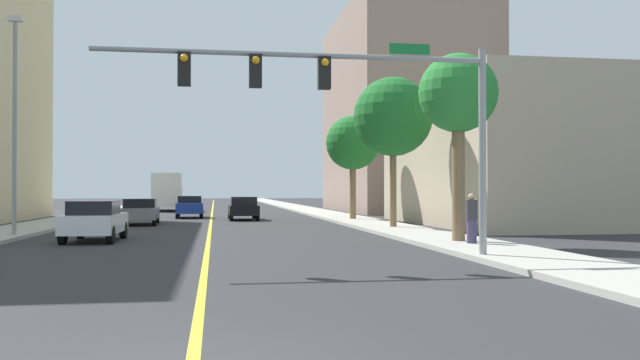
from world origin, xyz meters
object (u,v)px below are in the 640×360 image
(palm_near, at_px, (458,96))
(palm_mid, at_px, (393,117))
(car_black, at_px, (243,208))
(traffic_signal_mast, at_px, (350,94))
(palm_far, at_px, (353,144))
(car_blue, at_px, (190,206))
(street_lamp, at_px, (15,114))
(delivery_truck, at_px, (168,191))
(pedestrian, at_px, (472,219))
(car_white, at_px, (95,220))
(car_gray, at_px, (140,211))

(palm_near, height_order, palm_mid, palm_mid)
(palm_near, height_order, car_black, palm_near)
(traffic_signal_mast, xyz_separation_m, palm_far, (4.70, 21.85, 0.27))
(palm_near, distance_m, car_black, 21.22)
(traffic_signal_mast, relative_size, palm_near, 1.60)
(palm_far, bearing_deg, car_blue, 147.59)
(street_lamp, relative_size, palm_mid, 1.20)
(car_black, distance_m, delivery_truck, 19.50)
(palm_near, height_order, pedestrian, palm_near)
(palm_mid, bearing_deg, pedestrian, -90.42)
(pedestrian, bearing_deg, street_lamp, 175.80)
(palm_mid, xyz_separation_m, car_blue, (-9.94, 14.87, -4.53))
(palm_near, bearing_deg, pedestrian, -88.10)
(traffic_signal_mast, xyz_separation_m, car_white, (-7.77, 8.21, -3.61))
(car_blue, bearing_deg, car_gray, -107.04)
(street_lamp, bearing_deg, palm_mid, 10.85)
(palm_far, distance_m, car_white, 18.89)
(palm_near, distance_m, delivery_truck, 40.40)
(car_white, relative_size, car_gray, 0.92)
(car_white, bearing_deg, traffic_signal_mast, -45.31)
(car_white, xyz_separation_m, car_black, (6.05, 16.14, -0.01))
(traffic_signal_mast, relative_size, palm_mid, 1.45)
(traffic_signal_mast, distance_m, delivery_truck, 43.67)
(palm_near, relative_size, palm_far, 1.03)
(palm_far, xyz_separation_m, car_blue, (-9.83, 6.24, -3.89))
(car_gray, relative_size, delivery_truck, 0.51)
(traffic_signal_mast, distance_m, palm_mid, 14.09)
(car_black, relative_size, pedestrian, 2.67)
(car_white, bearing_deg, palm_mid, 22.99)
(street_lamp, bearing_deg, delivery_truck, 83.94)
(car_gray, xyz_separation_m, delivery_truck, (-0.19, 23.22, 1.00))
(car_white, xyz_separation_m, car_gray, (0.34, 11.49, -0.03))
(car_white, bearing_deg, car_blue, 83.72)
(palm_mid, distance_m, car_gray, 14.57)
(palm_mid, distance_m, car_black, 13.68)
(car_white, bearing_deg, delivery_truck, 91.02)
(palm_far, xyz_separation_m, car_black, (-6.42, 2.50, -3.89))
(palm_far, relative_size, car_white, 1.58)
(palm_mid, relative_size, car_black, 1.64)
(palm_far, height_order, pedestrian, palm_far)
(palm_far, xyz_separation_m, delivery_truck, (-12.32, 21.07, -2.91))
(traffic_signal_mast, xyz_separation_m, delivery_truck, (-7.61, 42.92, -2.64))
(palm_near, distance_m, car_white, 13.67)
(street_lamp, height_order, car_gray, street_lamp)
(car_black, bearing_deg, traffic_signal_mast, -86.44)
(pedestrian, bearing_deg, traffic_signal_mast, -124.79)
(street_lamp, bearing_deg, car_blue, 71.60)
(car_gray, bearing_deg, street_lamp, -113.28)
(car_black, bearing_deg, palm_far, -21.77)
(street_lamp, distance_m, car_blue, 19.32)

